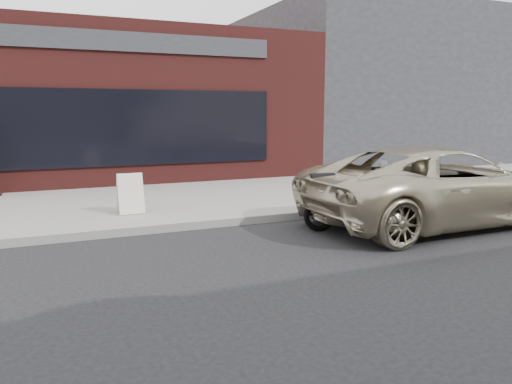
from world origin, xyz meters
name	(u,v)px	position (x,y,z in m)	size (l,w,h in m)	color
ground	(356,299)	(0.00, 0.00, 0.00)	(120.00, 120.00, 0.00)	black
near_sidewalk	(187,197)	(0.00, 7.00, 0.07)	(44.00, 6.00, 0.15)	gray
storefront	(74,108)	(-2.00, 13.98, 2.25)	(14.00, 10.07, 4.50)	#551E1B
neighbour_building	(363,91)	(10.00, 14.00, 3.00)	(10.00, 10.00, 6.00)	#28292E
motorcycle	(350,200)	(1.87, 2.90, 0.55)	(1.99, 0.68, 1.27)	black
minivan	(439,186)	(3.65, 2.60, 0.74)	(2.46, 5.34, 1.48)	#B7AA8E
sandwich_sign	(130,193)	(-1.62, 5.31, 0.54)	(0.49, 0.45, 0.78)	white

